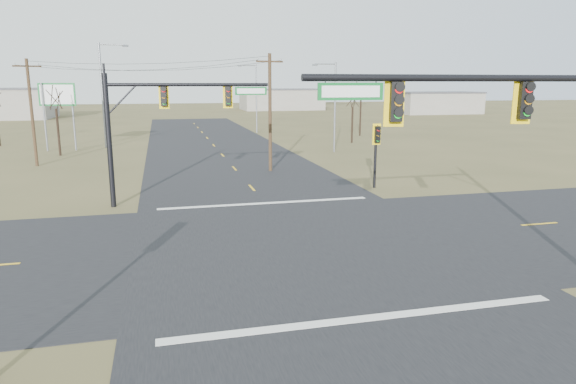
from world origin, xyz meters
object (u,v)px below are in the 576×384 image
Objects in this scene: mast_arm_near at (533,129)px; pedestal_signal_ne at (377,141)px; mast_arm_far at (164,111)px; bare_tree_a at (55,97)px; utility_pole_far at (32,111)px; bare_tree_d at (361,90)px; streetlight_a at (333,102)px; streetlight_b at (255,95)px; bare_tree_c at (353,97)px; utility_pole_near at (270,111)px; streetlight_c at (104,90)px; highway_sign at (58,104)px.

pedestal_signal_ne is (2.86, 17.60, -2.31)m from mast_arm_near.
mast_arm_far is 1.30× the size of bare_tree_a.
utility_pole_far is 1.19× the size of bare_tree_d.
streetlight_a is 0.94× the size of streetlight_b.
mast_arm_far reaches higher than bare_tree_c.
bare_tree_c is (8.51, -14.85, -0.05)m from streetlight_b.
utility_pole_near is 0.82× the size of streetlight_c.
mast_arm_far is 1.36× the size of bare_tree_c.
utility_pole_far is at bearing -163.14° from bare_tree_c.
highway_sign is 1.03× the size of bare_tree_c.
streetlight_a is at bearing -6.77° from highway_sign.
bare_tree_c is at bearing 6.23° from bare_tree_a.
mast_arm_far is 33.52m from bare_tree_c.
streetlight_b is 1.41× the size of bare_tree_c.
utility_pole_near is at bearing -137.65° from streetlight_a.
streetlight_b is at bearing 83.81° from mast_arm_far.
streetlight_c is 1.49× the size of bare_tree_d.
utility_pole_far is 12.43m from streetlight_c.
mast_arm_near reaches higher than bare_tree_d.
bare_tree_d is at bearing 64.11° from mast_arm_far.
bare_tree_c is at bearing -24.26° from streetlight_c.
bare_tree_d is (35.01, 6.91, 1.11)m from highway_sign.
pedestal_signal_ne is 0.61× the size of bare_tree_a.
streetlight_c is at bearing 53.67° from bare_tree_a.
pedestal_signal_ne is 32.86m from streetlight_c.
mast_arm_near reaches higher than mast_arm_far.
streetlight_a is at bearing 93.49° from mast_arm_near.
streetlight_b is 17.12m from bare_tree_c.
highway_sign is (-23.20, 25.33, 1.61)m from pedestal_signal_ne.
mast_arm_far is at bearing -126.72° from bare_tree_d.
mast_arm_near is 1.21× the size of mast_arm_far.
pedestal_signal_ne is 0.48× the size of streetlight_a.
mast_arm_near is at bearing -84.74° from utility_pole_near.
streetlight_b is at bearing 46.86° from utility_pole_far.
bare_tree_d is at bearing 25.60° from utility_pole_far.
utility_pole_near is at bearing -21.42° from utility_pole_far.
utility_pole_far is 39.13m from bare_tree_d.
bare_tree_c is at bearing 74.36° from pedestal_signal_ne.
highway_sign is 0.98× the size of bare_tree_a.
bare_tree_c is 8.42m from bare_tree_d.
bare_tree_a is 30.75m from bare_tree_c.
mast_arm_near is 38.86m from utility_pole_far.
streetlight_b reaches higher than mast_arm_far.
mast_arm_far is at bearing -130.09° from utility_pole_near.
highway_sign is (0.26, 9.99, 0.19)m from utility_pole_far.
utility_pole_near is 1.23× the size of bare_tree_d.
bare_tree_a reaches higher than bare_tree_c.
pedestal_signal_ne is at bearing -107.55° from bare_tree_c.
streetlight_c is at bearing 175.84° from bare_tree_c.
pedestal_signal_ne is 0.58× the size of bare_tree_d.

